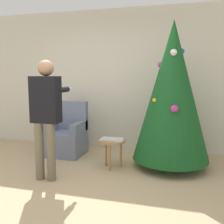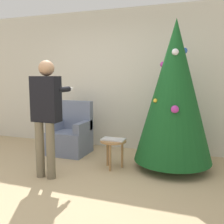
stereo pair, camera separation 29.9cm
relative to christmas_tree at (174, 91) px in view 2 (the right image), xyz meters
name	(u,v)px [view 2 (the right image)]	position (x,y,z in m)	size (l,w,h in m)	color
ground_plane	(54,191)	(-1.30, -1.34, -1.20)	(14.00, 14.00, 0.00)	tan
wall_back	(113,80)	(-1.30, 0.89, 0.15)	(8.00, 0.06, 2.70)	beige
christmas_tree	(174,91)	(0.00, 0.00, 0.00)	(1.18, 1.18, 2.27)	brown
armchair	(71,135)	(-1.89, 0.20, -0.87)	(0.68, 0.63, 0.96)	slate
person_standing	(46,109)	(-1.64, -0.94, -0.22)	(0.41, 0.57, 1.65)	#6B604C
side_stool	(113,144)	(-0.87, -0.30, -0.82)	(0.41, 0.41, 0.45)	#A37547
laptop	(113,139)	(-0.87, -0.30, -0.74)	(0.36, 0.21, 0.02)	silver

